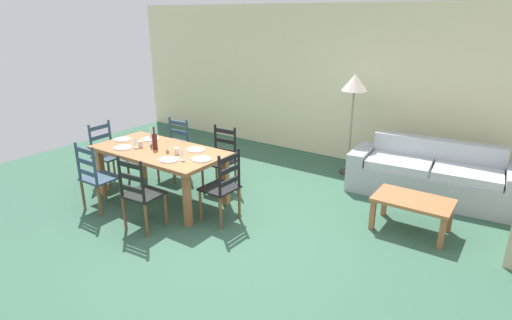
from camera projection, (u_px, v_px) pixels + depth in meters
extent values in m
cube|color=#335A45|center=(230.00, 228.00, 5.14)|extent=(9.60, 9.60, 0.02)
cube|color=beige|center=(343.00, 84.00, 7.25)|extent=(9.60, 0.16, 2.70)
cube|color=#9F643B|center=(160.00, 151.00, 5.69)|extent=(1.90, 0.96, 0.05)
cube|color=#9F643B|center=(101.00, 172.00, 5.97)|extent=(0.08, 0.08, 0.70)
cube|color=#9F643B|center=(187.00, 200.00, 5.07)|extent=(0.08, 0.08, 0.70)
cube|color=#9F643B|center=(142.00, 158.00, 6.56)|extent=(0.08, 0.08, 0.70)
cube|color=#9F643B|center=(226.00, 181.00, 5.66)|extent=(0.08, 0.08, 0.70)
cube|color=#2C4256|center=(100.00, 178.00, 5.49)|extent=(0.42, 0.40, 0.03)
cylinder|color=brown|center=(105.00, 187.00, 5.79)|extent=(0.04, 0.04, 0.43)
cylinder|color=brown|center=(121.00, 193.00, 5.60)|extent=(0.04, 0.04, 0.43)
cylinder|color=brown|center=(83.00, 195.00, 5.53)|extent=(0.04, 0.04, 0.43)
cylinder|color=brown|center=(100.00, 202.00, 5.34)|extent=(0.04, 0.04, 0.43)
cylinder|color=#2C4256|center=(78.00, 161.00, 5.37)|extent=(0.04, 0.04, 0.50)
cylinder|color=#2C4256|center=(95.00, 166.00, 5.17)|extent=(0.04, 0.04, 0.50)
cube|color=#2C4256|center=(87.00, 173.00, 5.31)|extent=(0.38, 0.03, 0.06)
cube|color=#2C4256|center=(86.00, 162.00, 5.26)|extent=(0.38, 0.03, 0.06)
cube|color=#2C4256|center=(84.00, 151.00, 5.21)|extent=(0.38, 0.03, 0.06)
cube|color=black|center=(144.00, 194.00, 5.00)|extent=(0.45, 0.43, 0.03)
cylinder|color=brown|center=(145.00, 203.00, 5.30)|extent=(0.04, 0.04, 0.43)
cylinder|color=brown|center=(166.00, 209.00, 5.13)|extent=(0.04, 0.04, 0.43)
cylinder|color=brown|center=(124.00, 213.00, 5.02)|extent=(0.04, 0.04, 0.43)
cylinder|color=brown|center=(146.00, 220.00, 4.85)|extent=(0.04, 0.04, 0.43)
cylinder|color=black|center=(120.00, 176.00, 4.86)|extent=(0.04, 0.04, 0.50)
cylinder|color=black|center=(142.00, 182.00, 4.68)|extent=(0.04, 0.04, 0.50)
cube|color=black|center=(132.00, 189.00, 4.81)|extent=(0.38, 0.05, 0.06)
cube|color=black|center=(131.00, 177.00, 4.76)|extent=(0.38, 0.05, 0.06)
cube|color=black|center=(129.00, 165.00, 4.71)|extent=(0.38, 0.05, 0.06)
cube|color=#2D475D|center=(172.00, 152.00, 6.55)|extent=(0.43, 0.41, 0.03)
cylinder|color=brown|center=(174.00, 171.00, 6.40)|extent=(0.04, 0.04, 0.43)
cylinder|color=brown|center=(158.00, 166.00, 6.58)|extent=(0.04, 0.04, 0.43)
cylinder|color=brown|center=(189.00, 164.00, 6.67)|extent=(0.04, 0.04, 0.43)
cylinder|color=brown|center=(173.00, 160.00, 6.85)|extent=(0.04, 0.04, 0.43)
cylinder|color=#2D475D|center=(187.00, 135.00, 6.50)|extent=(0.04, 0.04, 0.50)
cylinder|color=#2D475D|center=(170.00, 132.00, 6.68)|extent=(0.04, 0.04, 0.50)
cube|color=#2D475D|center=(179.00, 141.00, 6.64)|extent=(0.38, 0.04, 0.06)
cube|color=#2D475D|center=(179.00, 132.00, 6.59)|extent=(0.38, 0.04, 0.06)
cube|color=#2D475D|center=(178.00, 123.00, 6.54)|extent=(0.38, 0.04, 0.06)
cube|color=black|center=(219.00, 162.00, 6.09)|extent=(0.44, 0.42, 0.03)
cylinder|color=brown|center=(222.00, 183.00, 5.94)|extent=(0.04, 0.04, 0.43)
cylinder|color=brown|center=(203.00, 178.00, 6.12)|extent=(0.04, 0.04, 0.43)
cylinder|color=brown|center=(236.00, 175.00, 6.21)|extent=(0.04, 0.04, 0.43)
cylinder|color=brown|center=(216.00, 171.00, 6.39)|extent=(0.04, 0.04, 0.43)
cylinder|color=black|center=(235.00, 144.00, 6.05)|extent=(0.04, 0.04, 0.50)
cylinder|color=black|center=(215.00, 140.00, 6.23)|extent=(0.04, 0.04, 0.50)
cube|color=black|center=(225.00, 150.00, 6.18)|extent=(0.38, 0.04, 0.06)
cube|color=black|center=(225.00, 141.00, 6.13)|extent=(0.38, 0.04, 0.06)
cube|color=black|center=(225.00, 131.00, 6.08)|extent=(0.38, 0.04, 0.06)
cube|color=#304558|center=(110.00, 156.00, 6.35)|extent=(0.42, 0.44, 0.03)
cylinder|color=brown|center=(128.00, 168.00, 6.48)|extent=(0.04, 0.04, 0.43)
cylinder|color=brown|center=(110.00, 176.00, 6.19)|extent=(0.04, 0.04, 0.43)
cylinder|color=brown|center=(114.00, 165.00, 6.65)|extent=(0.04, 0.04, 0.43)
cylinder|color=brown|center=(95.00, 171.00, 6.36)|extent=(0.04, 0.04, 0.43)
cylinder|color=#304558|center=(110.00, 135.00, 6.49)|extent=(0.04, 0.04, 0.50)
cylinder|color=#304558|center=(91.00, 141.00, 6.20)|extent=(0.04, 0.04, 0.50)
cube|color=#304558|center=(102.00, 146.00, 6.39)|extent=(0.04, 0.38, 0.06)
cube|color=#304558|center=(100.00, 137.00, 6.34)|extent=(0.04, 0.38, 0.06)
cube|color=#304558|center=(99.00, 127.00, 6.29)|extent=(0.04, 0.38, 0.06)
cube|color=black|center=(220.00, 188.00, 5.18)|extent=(0.42, 0.44, 0.03)
cylinder|color=brown|center=(201.00, 206.00, 5.21)|extent=(0.04, 0.04, 0.43)
cylinder|color=brown|center=(220.00, 196.00, 5.49)|extent=(0.04, 0.04, 0.43)
cylinder|color=brown|center=(221.00, 213.00, 5.02)|extent=(0.04, 0.04, 0.43)
cylinder|color=brown|center=(239.00, 203.00, 5.29)|extent=(0.04, 0.04, 0.43)
cylinder|color=black|center=(219.00, 176.00, 4.86)|extent=(0.04, 0.04, 0.50)
cylinder|color=black|center=(239.00, 167.00, 5.13)|extent=(0.04, 0.04, 0.50)
cube|color=black|center=(230.00, 181.00, 5.04)|extent=(0.04, 0.38, 0.06)
cube|color=black|center=(229.00, 170.00, 4.99)|extent=(0.04, 0.38, 0.06)
cube|color=black|center=(229.00, 158.00, 4.94)|extent=(0.04, 0.38, 0.06)
cylinder|color=white|center=(124.00, 148.00, 5.72)|extent=(0.24, 0.24, 0.02)
cube|color=silver|center=(117.00, 146.00, 5.81)|extent=(0.03, 0.17, 0.01)
cylinder|color=white|center=(170.00, 160.00, 5.25)|extent=(0.24, 0.24, 0.02)
cube|color=silver|center=(161.00, 158.00, 5.33)|extent=(0.03, 0.17, 0.01)
cylinder|color=white|center=(151.00, 139.00, 6.11)|extent=(0.24, 0.24, 0.02)
cube|color=silver|center=(144.00, 138.00, 6.20)|extent=(0.03, 0.17, 0.01)
cylinder|color=white|center=(196.00, 150.00, 5.63)|extent=(0.24, 0.24, 0.02)
cube|color=silver|center=(188.00, 148.00, 5.72)|extent=(0.02, 0.17, 0.01)
cylinder|color=white|center=(123.00, 140.00, 6.09)|extent=(0.24, 0.24, 0.02)
cube|color=silver|center=(116.00, 138.00, 6.18)|extent=(0.03, 0.17, 0.01)
cylinder|color=white|center=(202.00, 159.00, 5.26)|extent=(0.24, 0.24, 0.02)
cube|color=silver|center=(193.00, 158.00, 5.35)|extent=(0.03, 0.17, 0.01)
cylinder|color=#471919|center=(155.00, 142.00, 5.65)|extent=(0.07, 0.07, 0.22)
cylinder|color=#471919|center=(154.00, 131.00, 5.60)|extent=(0.02, 0.02, 0.08)
cylinder|color=black|center=(154.00, 128.00, 5.58)|extent=(0.03, 0.03, 0.02)
cylinder|color=white|center=(136.00, 148.00, 5.74)|extent=(0.06, 0.06, 0.01)
cylinder|color=white|center=(136.00, 145.00, 5.73)|extent=(0.01, 0.01, 0.07)
cone|color=white|center=(135.00, 140.00, 5.70)|extent=(0.06, 0.06, 0.08)
cylinder|color=white|center=(183.00, 160.00, 5.25)|extent=(0.06, 0.06, 0.01)
cylinder|color=white|center=(183.00, 157.00, 5.24)|extent=(0.01, 0.01, 0.07)
cone|color=white|center=(182.00, 152.00, 5.21)|extent=(0.06, 0.06, 0.08)
cylinder|color=white|center=(152.00, 143.00, 5.96)|extent=(0.06, 0.06, 0.01)
cylinder|color=white|center=(151.00, 140.00, 5.95)|extent=(0.01, 0.01, 0.07)
cone|color=white|center=(151.00, 135.00, 5.92)|extent=(0.06, 0.06, 0.08)
cylinder|color=beige|center=(177.00, 151.00, 5.47)|extent=(0.07, 0.07, 0.09)
cylinder|color=beige|center=(141.00, 144.00, 5.75)|extent=(0.07, 0.07, 0.09)
cylinder|color=#998C66|center=(152.00, 145.00, 5.79)|extent=(0.05, 0.05, 0.04)
cylinder|color=white|center=(151.00, 136.00, 5.74)|extent=(0.02, 0.02, 0.24)
cylinder|color=#998C66|center=(168.00, 151.00, 5.54)|extent=(0.05, 0.05, 0.04)
cylinder|color=white|center=(167.00, 145.00, 5.51)|extent=(0.02, 0.02, 0.15)
cube|color=#A7AEB4|center=(430.00, 184.00, 5.92)|extent=(1.86, 0.95, 0.40)
cube|color=#A7AEB4|center=(435.00, 165.00, 6.10)|extent=(1.81, 0.35, 0.80)
cube|color=#A7AEB4|center=(361.00, 166.00, 6.37)|extent=(0.31, 0.82, 0.58)
cube|color=silver|center=(468.00, 174.00, 5.59)|extent=(0.91, 0.71, 0.12)
cube|color=silver|center=(399.00, 163.00, 6.01)|extent=(0.91, 0.71, 0.12)
cube|color=#9F643B|center=(413.00, 200.00, 4.94)|extent=(0.90, 0.56, 0.04)
cube|color=#9F643B|center=(373.00, 215.00, 5.05)|extent=(0.06, 0.06, 0.38)
cube|color=#9F643B|center=(442.00, 233.00, 4.62)|extent=(0.06, 0.06, 0.38)
cube|color=#9F643B|center=(385.00, 201.00, 5.40)|extent=(0.06, 0.06, 0.38)
cube|color=#9F643B|center=(450.00, 217.00, 4.98)|extent=(0.06, 0.06, 0.38)
cylinder|color=#332D28|center=(348.00, 172.00, 6.90)|extent=(0.28, 0.28, 0.03)
cylinder|color=gray|center=(351.00, 132.00, 6.67)|extent=(0.03, 0.03, 1.35)
cone|color=beige|center=(355.00, 82.00, 6.40)|extent=(0.40, 0.40, 0.26)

